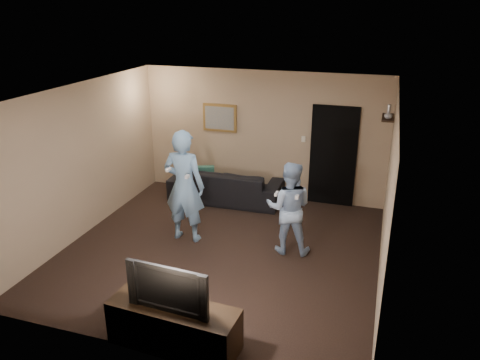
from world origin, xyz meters
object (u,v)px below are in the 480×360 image
(sofa, at_px, (226,185))
(tv_console, at_px, (174,326))
(wii_player_left, at_px, (184,186))
(television, at_px, (172,285))
(wii_player_right, at_px, (289,208))

(sofa, xyz_separation_m, tv_console, (0.85, -4.29, -0.08))
(wii_player_left, bearing_deg, television, -69.18)
(sofa, height_order, wii_player_right, wii_player_right)
(wii_player_left, bearing_deg, tv_console, -69.18)
(wii_player_left, distance_m, wii_player_right, 1.77)
(tv_console, relative_size, wii_player_left, 0.81)
(sofa, height_order, tv_console, sofa)
(sofa, relative_size, television, 2.24)
(sofa, distance_m, wii_player_left, 1.89)
(wii_player_right, bearing_deg, sofa, 134.56)
(sofa, relative_size, wii_player_left, 1.17)
(sofa, height_order, television, television)
(television, relative_size, wii_player_right, 0.66)
(tv_console, relative_size, television, 1.55)
(television, xyz_separation_m, wii_player_right, (0.80, 2.61, -0.06))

